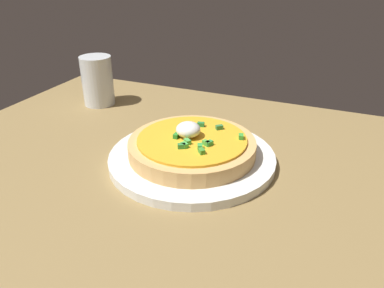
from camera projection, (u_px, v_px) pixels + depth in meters
dining_table at (140, 183)px, 64.36cm from camera, size 90.65×87.88×3.08cm
plate at (192, 158)px, 67.45cm from camera, size 29.69×29.69×1.58cm
pizza at (192, 146)px, 66.35cm from camera, size 22.53×22.53×5.84cm
cup_near at (98, 82)px, 91.06cm from camera, size 7.48×7.48×11.79cm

